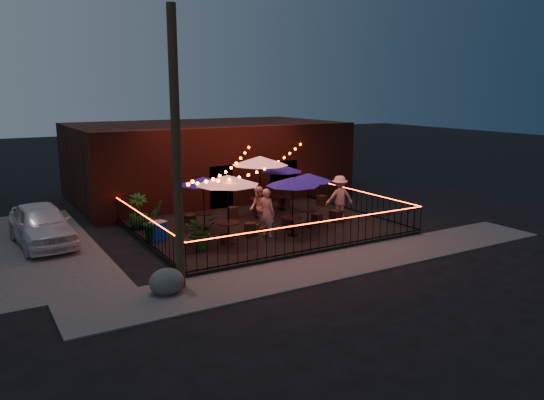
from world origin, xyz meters
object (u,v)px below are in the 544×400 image
Objects in this scene: cafe_table_3 at (260,161)px; cafe_table_4 at (308,178)px; cooler at (158,231)px; cafe_table_2 at (293,182)px; utility_pole at (176,153)px; cafe_table_0 at (228,181)px; boulder at (167,282)px; cafe_table_1 at (203,182)px; cafe_table_5 at (282,169)px.

cafe_table_4 is at bearing -69.86° from cafe_table_3.
cafe_table_3 is at bearing 110.14° from cafe_table_4.
cafe_table_4 reaches higher than cooler.
cafe_table_2 is at bearing -42.52° from cooler.
utility_pole reaches higher than cafe_table_4.
cafe_table_4 is at bearing 8.29° from cafe_table_0.
cafe_table_0 is 4.29m from cafe_table_3.
boulder is (-6.21, -3.03, -1.89)m from cafe_table_2.
cafe_table_0 is 1.21× the size of cafe_table_4.
cafe_table_1 is 4.81m from cafe_table_5.
utility_pole reaches higher than cafe_table_1.
cafe_table_2 is 5.43m from cooler.
cafe_table_2 is 1.14× the size of cafe_table_4.
cafe_table_4 reaches higher than cafe_table_1.
cafe_table_1 is at bearing 88.53° from cafe_table_0.
utility_pole is 6.47m from cafe_table_1.
cafe_table_1 is (0.06, 2.37, -0.37)m from cafe_table_0.
boulder is at bearing -136.38° from cafe_table_3.
utility_pole is 10.63× the size of cooler.
cafe_table_4 is (1.29, 0.82, -0.06)m from cafe_table_2.
cafe_table_3 is (0.39, 3.26, 0.40)m from cafe_table_2.
cafe_table_0 is 1.17× the size of cafe_table_5.
cafe_table_0 is at bearing -91.47° from cafe_table_1.
cafe_table_4 is 3.29m from cafe_table_5.
cafe_table_2 is 4.51m from cafe_table_5.
cafe_table_2 is 1.11× the size of cafe_table_5.
cafe_table_5 is 3.15× the size of cooler.
cafe_table_2 is at bearing 25.93° from utility_pole.
cafe_table_1 is 6.93m from boulder.
utility_pole is 5.88m from cooler.
cafe_table_3 reaches higher than cafe_table_1.
cafe_table_0 is 6.01m from cafe_table_5.
utility_pole is 3.68m from boulder.
cafe_table_0 is at bearing 174.72° from cafe_table_2.
utility_pole reaches higher than cafe_table_3.
cafe_table_2 is at bearing -147.60° from cafe_table_4.
cafe_table_0 is 3.99m from cafe_table_4.
cafe_table_4 is (6.97, 3.58, -1.80)m from utility_pole.
cafe_table_0 reaches higher than cafe_table_1.
cafe_table_2 is 0.93× the size of cafe_table_3.
cafe_table_2 is at bearing 26.01° from boulder.
cafe_table_1 is 0.77× the size of cafe_table_3.
cooler is (-6.78, -2.13, -1.58)m from cafe_table_5.
utility_pole is 4.52m from cafe_table_0.
cafe_table_2 is at bearing -96.90° from cafe_table_3.
cafe_table_1 is at bearing 134.76° from cafe_table_2.
cafe_table_1 is 2.88× the size of cooler.
cafe_table_2 is 1.53m from cafe_table_4.
cafe_table_3 is 1.23× the size of cafe_table_4.
cafe_table_4 is (3.88, -1.79, 0.07)m from cafe_table_1.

